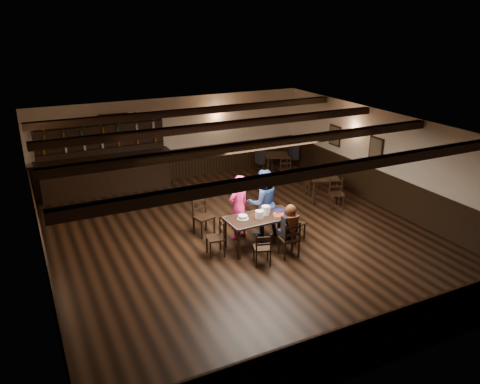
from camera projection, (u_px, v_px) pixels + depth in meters
name	position (u px, v px, depth m)	size (l,w,h in m)	color
ground	(242.00, 238.00, 11.49)	(10.00, 10.00, 0.00)	black
room_shell	(242.00, 170.00, 10.91)	(9.02, 10.02, 2.71)	beige
dining_table	(260.00, 220.00, 10.86)	(1.64, 0.86, 0.75)	black
chair_near_left	(263.00, 247.00, 10.07)	(0.45, 0.44, 0.78)	black
chair_near_right	(291.00, 237.00, 10.39)	(0.44, 0.42, 0.86)	black
chair_end_left	(218.00, 235.00, 10.52)	(0.43, 0.45, 0.85)	black
chair_end_right	(294.00, 222.00, 11.25)	(0.46, 0.48, 0.81)	black
chair_far_pushed	(202.00, 213.00, 11.54)	(0.52, 0.50, 0.93)	black
woman_pink	(239.00, 207.00, 11.21)	(0.59, 0.39, 1.61)	#DB2556
man_blue	(263.00, 203.00, 11.40)	(0.82, 0.64, 1.68)	navy
seated_person	(290.00, 223.00, 10.32)	(0.34, 0.51, 0.82)	black
cake	(243.00, 217.00, 10.70)	(0.27, 0.27, 0.09)	white
plate_stack_a	(259.00, 214.00, 10.72)	(0.19, 0.19, 0.18)	white
plate_stack_b	(266.00, 210.00, 10.90)	(0.19, 0.19, 0.22)	white
tea_light	(259.00, 213.00, 10.95)	(0.04, 0.04, 0.06)	#A5A8AD
salt_shaker	(275.00, 214.00, 10.86)	(0.03, 0.03, 0.09)	silver
pepper_shaker	(278.00, 213.00, 10.93)	(0.03, 0.03, 0.08)	#A5A8AD
drink_glass	(269.00, 209.00, 11.08)	(0.08, 0.08, 0.12)	silver
menu_red	(281.00, 215.00, 10.92)	(0.34, 0.24, 0.00)	#972A10
menu_blue	(279.00, 210.00, 11.19)	(0.26, 0.18, 0.00)	#0E1349
bar_counter	(106.00, 169.00, 14.24)	(4.02, 0.70, 2.20)	black
back_table_a	(324.00, 180.00, 13.56)	(1.05, 1.05, 0.75)	black
back_table_b	(277.00, 158.00, 15.69)	(1.00, 1.00, 0.75)	black
bg_patron_left	(260.00, 154.00, 15.56)	(0.22, 0.34, 0.68)	black
bg_patron_right	(294.00, 147.00, 16.06)	(0.33, 0.44, 0.82)	black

